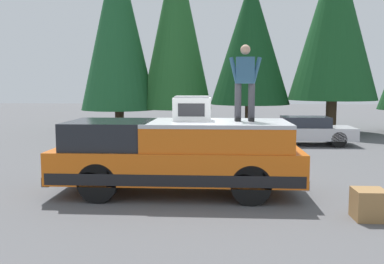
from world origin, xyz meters
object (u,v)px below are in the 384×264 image
(parked_car_silver, at_px, (303,131))
(compressor_unit, at_px, (192,108))
(person_on_truck_bed, at_px, (245,81))
(wooden_crate, at_px, (369,204))
(pickup_truck, at_px, (178,155))

(parked_car_silver, bearing_deg, compressor_unit, 153.08)
(person_on_truck_bed, xyz_separation_m, parked_car_silver, (8.12, -2.90, -1.97))
(compressor_unit, relative_size, wooden_crate, 1.50)
(parked_car_silver, bearing_deg, person_on_truck_bed, 160.36)
(parked_car_silver, bearing_deg, wooden_crate, 175.88)
(pickup_truck, bearing_deg, compressor_unit, -62.48)
(compressor_unit, distance_m, person_on_truck_bed, 1.34)
(parked_car_silver, height_order, wooden_crate, parked_car_silver)
(person_on_truck_bed, relative_size, wooden_crate, 3.02)
(pickup_truck, xyz_separation_m, parked_car_silver, (8.20, -4.39, -0.29))
(compressor_unit, relative_size, parked_car_silver, 0.20)
(wooden_crate, bearing_deg, compressor_unit, 61.05)
(compressor_unit, bearing_deg, parked_car_silver, -26.92)
(pickup_truck, height_order, compressor_unit, compressor_unit)
(pickup_truck, relative_size, wooden_crate, 9.89)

